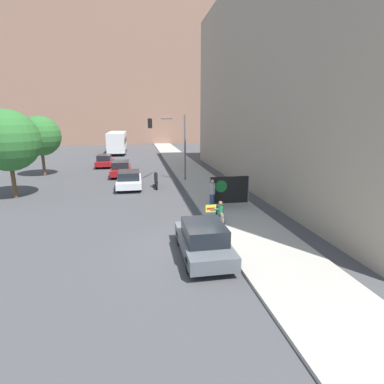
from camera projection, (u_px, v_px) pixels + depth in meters
ground_plane at (192, 248)px, 12.93m from camera, size 160.00×160.00×0.00m
sidewalk_curb at (197, 178)px, 27.79m from camera, size 3.57×90.00×0.13m
building_backdrop_far at (134, 47)px, 65.23m from camera, size 52.00×12.00×40.98m
building_backdrop_right at (302, 81)px, 24.17m from camera, size 10.00×32.00×16.83m
seated_protester at (220, 212)px, 15.35m from camera, size 1.00×0.77×1.20m
jogger_on_sidewalk at (212, 193)px, 18.20m from camera, size 0.34×0.34×1.73m
protest_banner at (229, 190)px, 18.72m from camera, size 2.55×0.06×1.82m
traffic_light_pole at (172, 136)px, 26.15m from camera, size 3.20×2.96×5.61m
parked_car_curbside at (203, 240)px, 11.95m from camera, size 1.78×4.12×1.45m
car_on_road_nearest at (129, 179)px, 23.94m from camera, size 1.89×4.36×1.38m
car_on_road_midblock at (121, 168)px, 29.05m from camera, size 1.80×4.73×1.45m
car_on_road_distant at (104, 160)px, 34.69m from camera, size 1.71×4.61×1.38m
city_bus_on_road at (117, 141)px, 47.85m from camera, size 2.60×10.17×3.32m
motorcycle_on_road at (156, 181)px, 24.11m from camera, size 0.28×2.18×1.29m
street_tree_near_curb at (8, 141)px, 20.15m from camera, size 4.15×4.15×6.07m
street_tree_midblock at (40, 136)px, 28.38m from camera, size 3.75×3.75×5.70m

